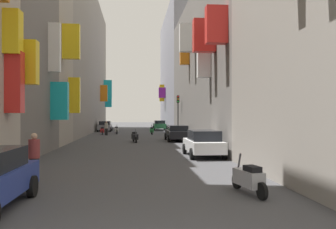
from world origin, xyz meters
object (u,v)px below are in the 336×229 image
object	(u,v)px
parked_car_grey	(105,126)
pedestrian_crossing	(34,157)
parked_car_green	(159,125)
traffic_light_near_corner	(178,109)
scooter_red	(102,130)
parked_car_black	(177,133)
scooter_black	(135,137)
parked_car_white	(203,143)
scooter_green	(152,130)
scooter_silver	(249,178)
scooter_white	(117,130)
pedestrian_near_left	(106,128)

from	to	relation	value
parked_car_grey	pedestrian_crossing	distance (m)	35.62
parked_car_green	traffic_light_near_corner	size ratio (longest dim) A/B	1.01
parked_car_grey	scooter_red	size ratio (longest dim) A/B	2.34
parked_car_black	scooter_black	xyz separation A→B (m)	(-3.70, -1.07, -0.27)
parked_car_white	scooter_green	size ratio (longest dim) A/B	2.16
scooter_green	scooter_red	bearing A→B (deg)	176.65
parked_car_grey	scooter_silver	xyz separation A→B (m)	(7.31, -38.11, -0.28)
scooter_white	traffic_light_near_corner	distance (m)	9.75
scooter_black	pedestrian_crossing	bearing A→B (deg)	-101.66
scooter_black	scooter_green	size ratio (longest dim) A/B	1.07
scooter_black	traffic_light_near_corner	world-z (taller)	traffic_light_near_corner
scooter_silver	scooter_green	distance (m)	30.54
parked_car_white	pedestrian_near_left	size ratio (longest dim) A/B	2.53
parked_car_grey	scooter_black	size ratio (longest dim) A/B	2.18
scooter_black	parked_car_black	bearing A→B (deg)	16.07
scooter_white	scooter_green	xyz separation A→B (m)	(4.12, -1.58, 0.00)
scooter_red	scooter_black	bearing A→B (deg)	-72.15
pedestrian_crossing	parked_car_grey	bearing A→B (deg)	90.92
scooter_black	scooter_green	distance (m)	11.44
pedestrian_crossing	parked_car_black	bearing A→B (deg)	68.10
parked_car_black	scooter_white	size ratio (longest dim) A/B	2.40
parked_car_grey	scooter_black	world-z (taller)	parked_car_grey
parked_car_grey	scooter_green	world-z (taller)	parked_car_grey
parked_car_black	scooter_red	size ratio (longest dim) A/B	2.36
scooter_red	scooter_black	distance (m)	12.19
scooter_black	pedestrian_near_left	size ratio (longest dim) A/B	1.26
parked_car_black	traffic_light_near_corner	world-z (taller)	traffic_light_near_corner
scooter_white	pedestrian_crossing	size ratio (longest dim) A/B	1.08
parked_car_green	parked_car_black	xyz separation A→B (m)	(0.04, -21.27, -0.02)
scooter_red	pedestrian_near_left	size ratio (longest dim) A/B	1.17
parked_car_black	scooter_green	world-z (taller)	parked_car_black
parked_car_grey	traffic_light_near_corner	bearing A→B (deg)	-56.69
scooter_red	scooter_black	size ratio (longest dim) A/B	0.93
parked_car_white	pedestrian_near_left	distance (m)	21.42
parked_car_green	pedestrian_crossing	xyz separation A→B (m)	(-7.12, -39.09, 0.08)
scooter_white	scooter_black	distance (m)	13.03
parked_car_white	pedestrian_crossing	size ratio (longest dim) A/B	2.37
scooter_black	scooter_white	bearing A→B (deg)	99.48
parked_car_grey	scooter_silver	world-z (taller)	parked_car_grey
parked_car_white	scooter_silver	distance (m)	8.98
parked_car_green	scooter_white	size ratio (longest dim) A/B	2.36
parked_car_white	scooter_black	world-z (taller)	parked_car_white
scooter_white	parked_car_white	bearing A→B (deg)	-75.71
scooter_white	parked_car_grey	bearing A→B (deg)	107.40
parked_car_grey	parked_car_white	bearing A→B (deg)	-75.06
parked_car_green	scooter_black	bearing A→B (deg)	-99.31
parked_car_white	scooter_silver	xyz separation A→B (m)	(-0.46, -8.97, -0.30)
scooter_black	pedestrian_crossing	size ratio (longest dim) A/B	1.18
scooter_silver	scooter_green	size ratio (longest dim) A/B	1.06
pedestrian_crossing	scooter_silver	bearing A→B (deg)	-20.30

